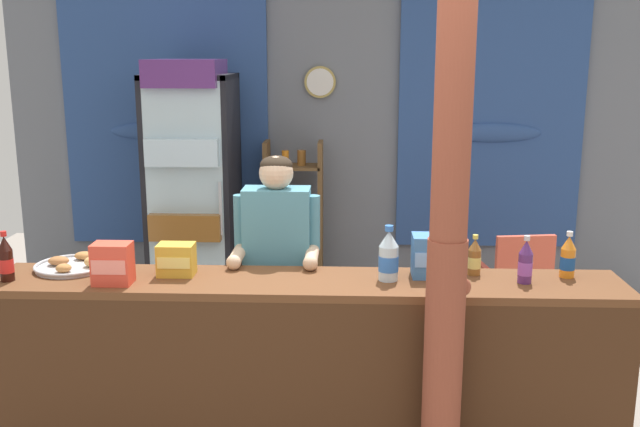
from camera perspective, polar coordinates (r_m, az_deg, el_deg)
name	(u,v)px	position (r m, az deg, el deg)	size (l,w,h in m)	color
ground_plane	(327,384)	(4.74, 0.52, -13.45)	(7.59, 7.59, 0.00)	gray
back_wall_curtained	(331,142)	(6.10, 0.90, 5.72)	(5.47, 0.22, 2.62)	slate
stall_counter	(305,359)	(3.66, -1.21, -11.55)	(3.20, 0.47, 0.97)	brown
timber_post	(447,251)	(3.24, 10.12, -2.93)	(0.20, 0.18, 2.57)	brown
drink_fridge	(193,181)	(5.65, -10.09, 2.58)	(0.66, 0.73, 2.04)	black
bottle_shelf_rack	(294,221)	(5.94, -2.09, -0.63)	(0.48, 0.28, 1.39)	brown
plastic_lawn_chair	(517,281)	(5.33, 15.39, -5.19)	(0.50, 0.50, 0.86)	#E5563D
shopkeeper	(277,257)	(4.05, -3.43, -3.50)	(0.48, 0.42, 1.54)	#28282D
soda_bottle_water	(389,257)	(3.60, 5.48, -3.47)	(0.10, 0.10, 0.28)	silver
soda_bottle_iced_tea	(474,258)	(3.76, 12.20, -3.47)	(0.07, 0.07, 0.21)	brown
soda_bottle_grape_soda	(525,263)	(3.69, 16.05, -3.80)	(0.07, 0.07, 0.24)	#56286B
soda_bottle_cola	(6,260)	(3.91, -23.74, -3.40)	(0.07, 0.07, 0.26)	black
soda_bottle_orange_soda	(568,258)	(3.85, 19.14, -3.35)	(0.08, 0.08, 0.24)	orange
snack_box_biscuit	(428,256)	(3.69, 8.59, -3.35)	(0.16, 0.16, 0.22)	#3D75B7
snack_box_crackers	(113,264)	(3.68, -16.20, -3.86)	(0.19, 0.13, 0.21)	#E5422D
snack_box_choco_powder	(176,260)	(3.75, -11.37, -3.62)	(0.19, 0.13, 0.17)	gold
pastry_tray	(73,265)	(4.02, -19.10, -3.88)	(0.39, 0.39, 0.07)	#BCBCC1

